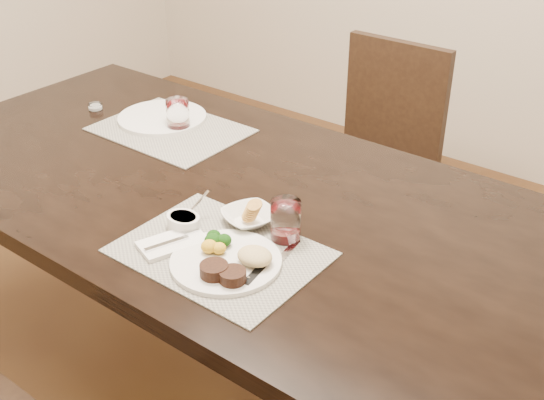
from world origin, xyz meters
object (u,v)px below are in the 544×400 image
Objects in this scene: far_plate at (162,118)px; steak_knife at (263,269)px; wine_glass_near at (286,222)px; cracker_bowl at (249,217)px; dinner_plate at (229,261)px; chair_far at (378,148)px.

steak_knife is at bearing -30.27° from far_plate.
cracker_bowl is at bearing 180.00° from wine_glass_near.
dinner_plate is 0.18m from wine_glass_near.
wine_glass_near reaches higher than steak_knife.
cracker_bowl is at bearing 108.06° from dinner_plate.
wine_glass_near is 0.82m from far_plate.
chair_far is 1.26m from steak_knife.
chair_far is 1.12m from wine_glass_near.
wine_glass_near reaches higher than far_plate.
chair_far is 3.54× the size of dinner_plate.
cracker_bowl reaches higher than dinner_plate.
dinner_plate is at bearing -100.37° from wine_glass_near.
far_plate is at bearing -121.07° from chair_far.
cracker_bowl is (-0.08, 0.17, 0.00)m from dinner_plate.
steak_knife is 0.21m from cracker_bowl.
dinner_plate is 0.87× the size of far_plate.
wine_glass_near is (0.11, 0.00, 0.03)m from cracker_bowl.
steak_knife is at bearing -73.27° from wine_glass_near.
steak_knife is 2.27× the size of wine_glass_near.
chair_far is at bearing 107.13° from wine_glass_near.
wine_glass_near is at bearing -72.87° from chair_far.
chair_far reaches higher than cracker_bowl.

